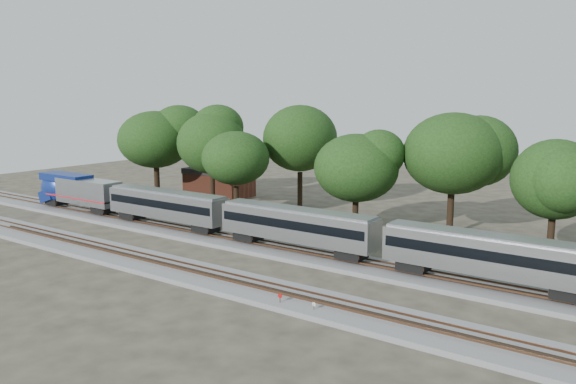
# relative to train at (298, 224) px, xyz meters

# --- Properties ---
(ground) EXTENTS (160.00, 160.00, 0.00)m
(ground) POSITION_rel_train_xyz_m (1.51, -6.00, -3.01)
(ground) COLOR #383328
(ground) RESTS_ON ground
(track_far) EXTENTS (160.00, 5.00, 0.73)m
(track_far) POSITION_rel_train_xyz_m (1.51, 0.00, -2.81)
(track_far) COLOR slate
(track_far) RESTS_ON ground
(track_near) EXTENTS (160.00, 5.00, 0.73)m
(track_near) POSITION_rel_train_xyz_m (1.51, -10.00, -2.81)
(track_near) COLOR slate
(track_near) RESTS_ON ground
(train) EXTENTS (83.58, 2.87, 4.24)m
(train) POSITION_rel_train_xyz_m (0.00, 0.00, 0.00)
(train) COLOR #ACAEB3
(train) RESTS_ON ground
(switch_stand_red) EXTENTS (0.33, 0.10, 1.05)m
(switch_stand_red) POSITION_rel_train_xyz_m (6.29, -11.65, -2.34)
(switch_stand_red) COLOR #512D19
(switch_stand_red) RESTS_ON ground
(switch_stand_white) EXTENTS (0.29, 0.05, 0.91)m
(switch_stand_white) POSITION_rel_train_xyz_m (8.97, -11.42, -2.43)
(switch_stand_white) COLOR #512D19
(switch_stand_white) RESTS_ON ground
(switch_lever) EXTENTS (0.54, 0.37, 0.30)m
(switch_lever) POSITION_rel_train_xyz_m (6.26, -11.98, -2.86)
(switch_lever) COLOR #512D19
(switch_lever) RESTS_ON ground
(brick_building) EXTENTS (9.64, 7.23, 4.36)m
(brick_building) POSITION_rel_train_xyz_m (-27.22, 19.57, -0.82)
(brick_building) COLOR brown
(brick_building) RESTS_ON ground
(tree_0) EXTENTS (8.92, 8.92, 12.58)m
(tree_0) POSITION_rel_train_xyz_m (-32.36, 12.04, 5.75)
(tree_0) COLOR black
(tree_0) RESTS_ON ground
(tree_1) EXTENTS (8.90, 8.90, 12.54)m
(tree_1) POSITION_rel_train_xyz_m (-21.65, 12.02, 5.72)
(tree_1) COLOR black
(tree_1) RESTS_ON ground
(tree_2) EXTENTS (7.61, 7.61, 10.73)m
(tree_2) POSITION_rel_train_xyz_m (-14.97, 8.93, 4.46)
(tree_2) COLOR black
(tree_2) RESTS_ON ground
(tree_3) EXTENTS (9.64, 9.64, 13.60)m
(tree_3) POSITION_rel_train_xyz_m (-11.42, 17.49, 6.46)
(tree_3) COLOR black
(tree_3) RESTS_ON ground
(tree_4) EXTENTS (7.29, 7.29, 10.27)m
(tree_4) POSITION_rel_train_xyz_m (0.10, 11.11, 4.13)
(tree_4) COLOR black
(tree_4) RESTS_ON ground
(tree_5) EXTENTS (8.98, 8.98, 12.66)m
(tree_5) POSITION_rel_train_xyz_m (8.94, 16.03, 5.80)
(tree_5) COLOR black
(tree_5) RESTS_ON ground
(tree_6) EXTENTS (7.84, 7.84, 11.06)m
(tree_6) POSITION_rel_train_xyz_m (19.93, 10.02, 4.68)
(tree_6) COLOR black
(tree_6) RESTS_ON ground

